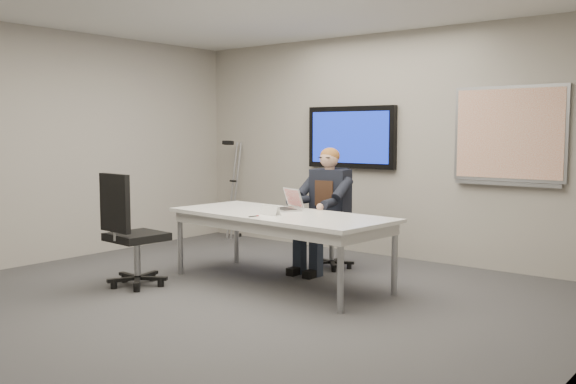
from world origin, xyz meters
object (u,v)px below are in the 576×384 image
Objects in this scene: conference_table at (280,221)px; office_chair_far at (332,241)px; seated_person at (321,222)px; laptop at (289,204)px; office_chair_near at (133,252)px.

conference_table is 2.49× the size of office_chair_far.
seated_person is 3.47× the size of laptop.
laptop is (-0.11, 0.27, 0.14)m from conference_table.
laptop is at bearing -118.79° from office_chair_far.
office_chair_far is at bearing 106.56° from laptop.
conference_table is at bearing -94.99° from seated_person.
seated_person is 0.55m from laptop.
office_chair_far is 0.71× the size of seated_person.
office_chair_near reaches higher than office_chair_far.
office_chair_near is 2.89× the size of laptop.
seated_person is (-0.03, 0.77, -0.09)m from conference_table.
laptop is at bearing -105.90° from seated_person.
seated_person reaches higher than laptop.
seated_person reaches higher than office_chair_far.
conference_table is 0.77m from seated_person.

